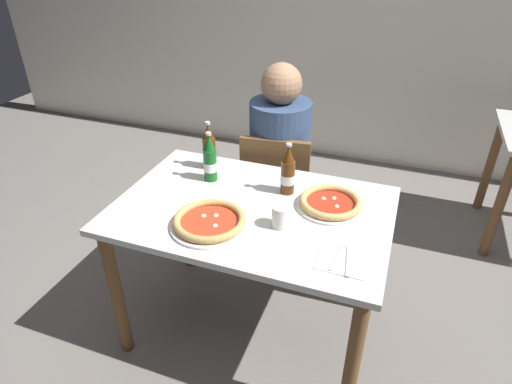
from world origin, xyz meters
The scene contains 12 objects.
ground_plane centered at (0.00, 0.00, 0.00)m, with size 8.00×8.00×0.00m, color slate.
back_wall_tiled centered at (0.00, 2.20, 1.30)m, with size 7.00×0.10×2.60m, color silver.
dining_table_main centered at (0.00, 0.00, 0.64)m, with size 1.20×0.80×0.75m.
chair_behind_table centered at (-0.07, 0.61, 0.48)m, with size 0.45×0.45×0.85m.
diner_seated centered at (-0.08, 0.66, 0.58)m, with size 0.34×0.34×1.21m.
pizza_margherita_near centered at (-0.11, -0.19, 0.77)m, with size 0.33×0.33×0.04m.
pizza_marinara_far centered at (0.32, 0.12, 0.77)m, with size 0.30×0.30×0.04m.
beer_bottle_left centered at (-0.27, 0.16, 0.85)m, with size 0.07×0.07×0.25m.
beer_bottle_center centered at (-0.33, 0.28, 0.85)m, with size 0.07×0.07×0.25m.
beer_bottle_right centered at (0.11, 0.18, 0.85)m, with size 0.07×0.07×0.25m.
napkin_with_cutlery centered at (0.44, -0.21, 0.75)m, with size 0.18×0.19×0.01m.
paper_cup centered at (0.16, -0.09, 0.80)m, with size 0.07×0.07×0.10m, color white.
Camera 1 is at (0.56, -1.49, 1.80)m, focal length 30.43 mm.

